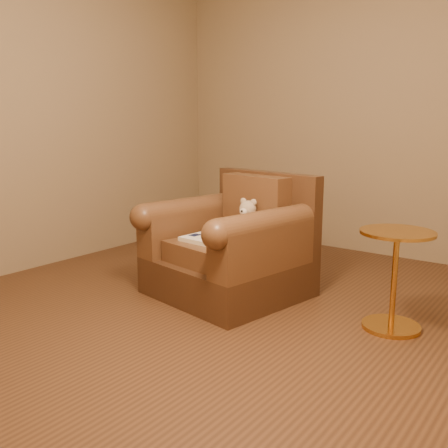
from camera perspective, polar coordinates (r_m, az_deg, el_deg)
The scene contains 6 objects.
floor at distance 3.55m, azimuth 1.51°, elevation -9.36°, with size 4.00×4.00×0.00m, color #53331C.
room at distance 3.35m, azimuth 1.67°, elevation 19.20°, with size 4.02×4.02×2.71m.
armchair at distance 3.72m, azimuth 0.95°, elevation -2.81°, with size 1.14×1.10×0.89m.
teddy_bear at distance 3.69m, azimuth 2.52°, elevation 0.14°, with size 0.22×0.24×0.30m.
guidebook at distance 3.57m, azimuth -1.65°, elevation -1.85°, with size 0.42×0.27×0.03m.
side_table at distance 3.25m, azimuth 18.90°, elevation -5.73°, with size 0.45×0.45×0.63m.
Camera 1 is at (1.91, -2.72, 1.26)m, focal length 40.00 mm.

